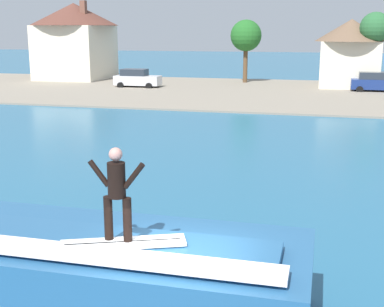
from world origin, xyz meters
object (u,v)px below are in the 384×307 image
(surfer, at_px, (117,189))
(car_far_shore, at_px, (375,82))
(tree_tall_bare, at_px, (375,29))
(car_near_shore, at_px, (137,78))
(wave_crest, at_px, (120,277))
(tree_short_bushy, at_px, (246,36))
(house_small_cottage, at_px, (350,49))
(surfboard, at_px, (123,243))
(house_with_chimney, at_px, (75,37))

(surfer, distance_m, car_far_shore, 42.90)
(surfer, bearing_deg, tree_tall_bare, 79.95)
(car_near_shore, bearing_deg, wave_crest, -70.44)
(tree_tall_bare, distance_m, tree_short_bushy, 13.12)
(tree_tall_bare, bearing_deg, house_small_cottage, 137.87)
(surfboard, distance_m, house_with_chimney, 53.06)
(car_far_shore, bearing_deg, wave_crest, -101.03)
(wave_crest, xyz_separation_m, house_with_chimney, (-23.89, 46.54, 3.91))
(surfboard, distance_m, house_small_cottage, 45.24)
(surfboard, xyz_separation_m, surfer, (-0.11, 0.05, 0.99))
(surfer, relative_size, tree_short_bushy, 0.26)
(surfboard, xyz_separation_m, house_with_chimney, (-24.21, 47.12, 2.93))
(car_far_shore, bearing_deg, car_near_shore, -175.34)
(car_near_shore, bearing_deg, surfer, -70.41)
(car_near_shore, relative_size, house_with_chimney, 0.45)
(surfer, height_order, car_far_shore, surfer)
(surfer, bearing_deg, tree_short_bushy, 95.74)
(car_near_shore, distance_m, tree_tall_bare, 22.64)
(house_small_cottage, height_order, tree_tall_bare, tree_tall_bare)
(wave_crest, relative_size, car_far_shore, 1.67)
(wave_crest, height_order, surfboard, surfboard)
(house_small_cottage, distance_m, tree_short_bushy, 10.77)
(car_near_shore, height_order, car_far_shore, same)
(house_small_cottage, xyz_separation_m, tree_short_bushy, (-10.41, 2.50, 1.16))
(house_with_chimney, height_order, tree_short_bushy, house_with_chimney)
(wave_crest, height_order, house_small_cottage, house_small_cottage)
(car_near_shore, bearing_deg, house_small_cottage, 12.68)
(car_far_shore, bearing_deg, surfboard, -100.47)
(wave_crest, height_order, car_far_shore, car_far_shore)
(car_near_shore, distance_m, house_with_chimney, 12.47)
(surfboard, distance_m, car_far_shore, 42.90)
(surfer, height_order, house_small_cottage, house_small_cottage)
(car_far_shore, bearing_deg, tree_short_bushy, 157.70)
(car_near_shore, relative_size, tree_short_bushy, 0.67)
(house_small_cottage, xyz_separation_m, tree_tall_bare, (1.97, -1.78, 1.91))
(tree_tall_bare, xyz_separation_m, tree_short_bushy, (-12.38, 4.29, -0.76))
(surfboard, xyz_separation_m, car_near_shore, (-14.45, 40.36, -0.88))
(surfboard, xyz_separation_m, car_far_shore, (7.80, 42.17, -0.88))
(house_small_cottage, bearing_deg, house_with_chimney, 175.66)
(car_near_shore, relative_size, car_far_shore, 1.02)
(wave_crest, height_order, tree_tall_bare, tree_tall_bare)
(surfboard, bearing_deg, wave_crest, 118.53)
(surfer, bearing_deg, house_with_chimney, 117.11)
(wave_crest, bearing_deg, surfboard, -61.47)
(surfer, relative_size, house_with_chimney, 0.18)
(house_with_chimney, bearing_deg, tree_tall_bare, -7.26)
(wave_crest, distance_m, house_small_cottage, 44.77)
(surfer, relative_size, house_small_cottage, 0.25)
(car_near_shore, relative_size, tree_tall_bare, 0.62)
(house_with_chimney, xyz_separation_m, tree_short_bushy, (19.35, 0.24, 0.17))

